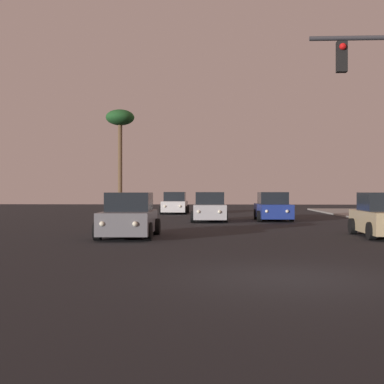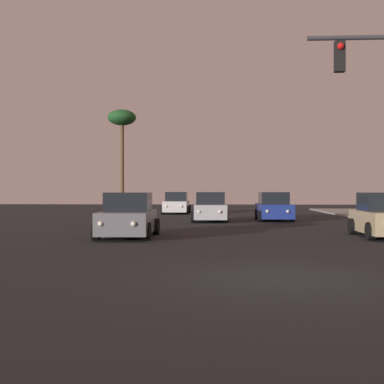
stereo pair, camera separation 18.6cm
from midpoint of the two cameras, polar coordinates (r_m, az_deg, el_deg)
ground_plane at (r=10.95m, az=9.86°, el=-8.97°), size 120.00×120.00×0.00m
car_blue at (r=31.79m, az=8.46°, el=-1.67°), size 2.04×4.34×1.68m
car_silver at (r=30.75m, az=1.72°, el=-1.73°), size 2.04×4.33×1.68m
car_grey at (r=20.23m, az=-6.99°, el=-2.65°), size 2.04×4.34×1.68m
car_white at (r=41.29m, az=-1.97°, el=-1.27°), size 2.04×4.32×1.68m
palm_tree_far at (r=45.87m, az=-7.80°, el=7.30°), size 2.40×2.40×8.64m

